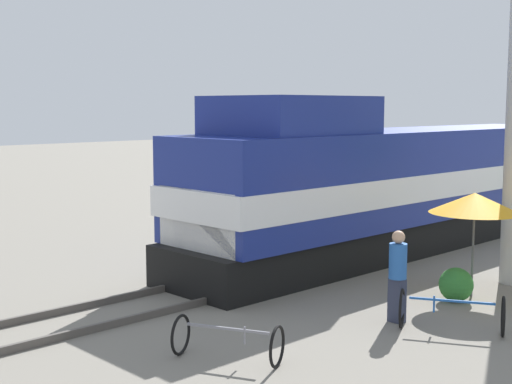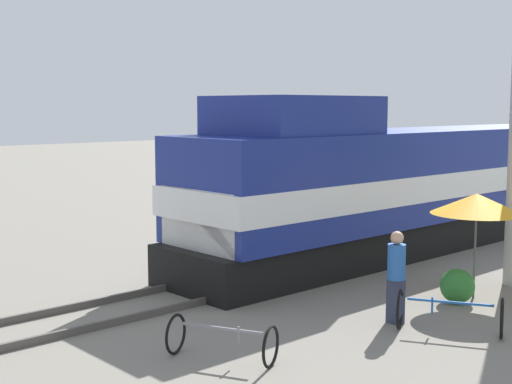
{
  "view_description": "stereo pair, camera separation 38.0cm",
  "coord_description": "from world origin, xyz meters",
  "px_view_note": "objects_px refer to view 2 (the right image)",
  "views": [
    {
      "loc": [
        11.85,
        -13.22,
        4.12
      ],
      "look_at": [
        1.2,
        -2.93,
        2.32
      ],
      "focal_mm": 50.0,
      "sensor_mm": 36.0,
      "label": 1
    },
    {
      "loc": [
        12.11,
        -12.94,
        4.12
      ],
      "look_at": [
        1.2,
        -2.93,
        2.32
      ],
      "focal_mm": 50.0,
      "sensor_mm": 36.0,
      "label": 2
    }
  ],
  "objects_px": {
    "vendor_umbrella": "(477,204)",
    "locomotive": "(403,185)",
    "bicycle": "(450,313)",
    "person_bystander": "(396,273)",
    "bicycle_spare": "(222,340)"
  },
  "relations": [
    {
      "from": "bicycle",
      "to": "bicycle_spare",
      "type": "height_order",
      "value": "bicycle"
    },
    {
      "from": "locomotive",
      "to": "person_bystander",
      "type": "height_order",
      "value": "locomotive"
    },
    {
      "from": "bicycle_spare",
      "to": "bicycle",
      "type": "bearing_deg",
      "value": -49.48
    },
    {
      "from": "locomotive",
      "to": "bicycle",
      "type": "relative_size",
      "value": 8.47
    },
    {
      "from": "locomotive",
      "to": "vendor_umbrella",
      "type": "relative_size",
      "value": 7.33
    },
    {
      "from": "person_bystander",
      "to": "bicycle_spare",
      "type": "height_order",
      "value": "person_bystander"
    },
    {
      "from": "person_bystander",
      "to": "bicycle",
      "type": "bearing_deg",
      "value": 10.95
    },
    {
      "from": "bicycle",
      "to": "person_bystander",
      "type": "bearing_deg",
      "value": -108.11
    },
    {
      "from": "bicycle",
      "to": "bicycle_spare",
      "type": "xyz_separation_m",
      "value": [
        -1.73,
        -3.93,
        -0.03
      ]
    },
    {
      "from": "bicycle",
      "to": "vendor_umbrella",
      "type": "bearing_deg",
      "value": 172.56
    },
    {
      "from": "bicycle",
      "to": "bicycle_spare",
      "type": "bearing_deg",
      "value": -52.78
    },
    {
      "from": "locomotive",
      "to": "bicycle_spare",
      "type": "relative_size",
      "value": 8.93
    },
    {
      "from": "vendor_umbrella",
      "to": "locomotive",
      "type": "bearing_deg",
      "value": 142.42
    },
    {
      "from": "vendor_umbrella",
      "to": "bicycle_spare",
      "type": "relative_size",
      "value": 1.22
    },
    {
      "from": "vendor_umbrella",
      "to": "bicycle_spare",
      "type": "distance_m",
      "value": 6.71
    }
  ]
}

